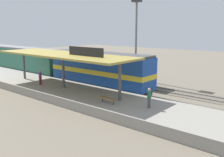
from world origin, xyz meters
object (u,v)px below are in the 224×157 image
at_px(locomotive, 99,70).
at_px(passenger_carriage_front, 20,59).
at_px(platform_bench, 108,98).
at_px(light_mast, 136,21).
at_px(person_waiting, 149,97).
at_px(freight_car, 113,68).
at_px(person_walking, 40,77).

distance_m(locomotive, passenger_carriage_front, 18.00).
bearing_deg(platform_bench, locomotive, 47.75).
bearing_deg(light_mast, platform_bench, -154.36).
bearing_deg(person_waiting, freight_car, 51.48).
distance_m(platform_bench, freight_car, 13.49).
xyz_separation_m(freight_car, person_walking, (-10.03, 2.72, -0.12)).
distance_m(platform_bench, locomotive, 8.99).
relative_size(passenger_carriage_front, person_walking, 11.70).
relative_size(locomotive, person_walking, 8.44).
bearing_deg(passenger_carriage_front, freight_car, -74.23).
height_order(locomotive, person_walking, locomotive).
relative_size(platform_bench, person_walking, 0.99).
xyz_separation_m(passenger_carriage_front, person_walking, (-5.43, -13.57, -0.46)).
relative_size(freight_car, person_waiting, 7.02).
relative_size(platform_bench, light_mast, 0.15).
height_order(light_mast, person_walking, light_mast).
bearing_deg(platform_bench, person_walking, 87.03).
height_order(passenger_carriage_front, freight_car, passenger_carriage_front).
relative_size(locomotive, passenger_carriage_front, 0.72).
distance_m(platform_bench, light_mast, 16.85).
relative_size(platform_bench, passenger_carriage_front, 0.08).
xyz_separation_m(platform_bench, person_waiting, (1.20, -3.50, 0.51)).
height_order(passenger_carriage_front, light_mast, light_mast).
distance_m(locomotive, person_waiting, 11.21).
distance_m(passenger_carriage_front, light_mast, 20.52).
bearing_deg(light_mast, locomotive, -179.88).
relative_size(passenger_carriage_front, freight_car, 1.67).
distance_m(platform_bench, person_walking, 11.06).
bearing_deg(freight_car, passenger_carriage_front, 105.77).
bearing_deg(locomotive, passenger_carriage_front, 90.00).
bearing_deg(passenger_carriage_front, locomotive, -90.00).
relative_size(passenger_carriage_front, light_mast, 1.71).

